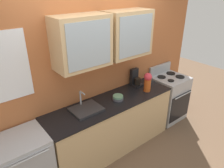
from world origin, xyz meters
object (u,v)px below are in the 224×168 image
vase (148,81)px  dishwasher (25,168)px  sink_faucet (86,109)px  stove_range (168,97)px  coffee_maker (136,79)px  cup_near_sink (148,80)px  bowl_stack (118,98)px

vase → dishwasher: 2.15m
sink_faucet → stove_range: bearing=-1.2°
vase → coffee_maker: size_ratio=1.10×
coffee_maker → cup_near_sink: bearing=-14.9°
dishwasher → coffee_maker: coffee_maker is taller
bowl_stack → cup_near_sink: (0.84, 0.14, 0.01)m
stove_range → coffee_maker: 0.95m
stove_range → cup_near_sink: (-0.49, 0.13, 0.48)m
vase → coffee_maker: vase is taller
bowl_stack → dishwasher: size_ratio=0.19×
dishwasher → cup_near_sink: bearing=3.2°
vase → bowl_stack: bearing=171.9°
stove_range → dishwasher: (-2.82, -0.00, -0.01)m
stove_range → coffee_maker: (-0.75, 0.19, 0.54)m
stove_range → coffee_maker: coffee_maker is taller
sink_faucet → dishwasher: (-0.95, -0.04, -0.46)m
cup_near_sink → coffee_maker: coffee_maker is taller
cup_near_sink → bowl_stack: bearing=-170.3°
bowl_stack → vase: size_ratio=0.52×
vase → dishwasher: size_ratio=0.36×
stove_range → sink_faucet: sink_faucet is taller
dishwasher → stove_range: bearing=0.1°
bowl_stack → coffee_maker: bearing=20.0°
stove_range → vase: (-0.77, -0.10, 0.61)m
vase → cup_near_sink: bearing=39.0°
bowl_stack → cup_near_sink: size_ratio=1.49×
dishwasher → vase: bearing=-2.6°
bowl_stack → coffee_maker: size_ratio=0.58×
bowl_stack → coffee_maker: coffee_maker is taller
bowl_stack → coffee_maker: (0.58, 0.21, 0.07)m
bowl_stack → dishwasher: (-1.49, 0.01, -0.48)m
stove_range → cup_near_sink: bearing=165.7°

